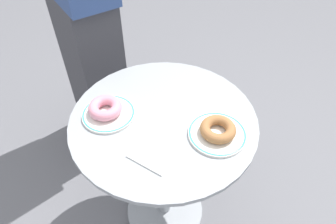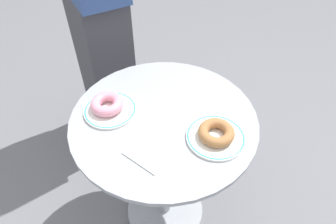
# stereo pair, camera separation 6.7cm
# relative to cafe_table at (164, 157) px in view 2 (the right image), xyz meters

# --- Properties ---
(ground_plane) EXTENTS (7.00, 7.00, 0.02)m
(ground_plane) POSITION_rel_cafe_table_xyz_m (0.00, 0.00, -0.48)
(ground_plane) COLOR slate
(cafe_table) EXTENTS (0.68, 0.68, 0.71)m
(cafe_table) POSITION_rel_cafe_table_xyz_m (0.00, 0.00, 0.00)
(cafe_table) COLOR #999EA3
(cafe_table) RESTS_ON ground
(plate_left) EXTENTS (0.19, 0.19, 0.01)m
(plate_left) POSITION_rel_cafe_table_xyz_m (-0.20, -0.03, 0.25)
(plate_left) COLOR white
(plate_left) RESTS_ON cafe_table
(plate_right) EXTENTS (0.20, 0.20, 0.01)m
(plate_right) POSITION_rel_cafe_table_xyz_m (0.20, -0.04, 0.25)
(plate_right) COLOR white
(plate_right) RESTS_ON cafe_table
(donut_pink_frosted) EXTENTS (0.13, 0.13, 0.04)m
(donut_pink_frosted) POSITION_rel_cafe_table_xyz_m (-0.21, -0.03, 0.27)
(donut_pink_frosted) COLOR pink
(donut_pink_frosted) RESTS_ON plate_left
(donut_cinnamon) EXTENTS (0.16, 0.16, 0.04)m
(donut_cinnamon) POSITION_rel_cafe_table_xyz_m (0.20, -0.04, 0.27)
(donut_cinnamon) COLOR #A36B3D
(donut_cinnamon) RESTS_ON plate_right
(paper_napkin) EXTENTS (0.17, 0.17, 0.01)m
(paper_napkin) POSITION_rel_cafe_table_xyz_m (0.01, -0.16, 0.25)
(paper_napkin) COLOR white
(paper_napkin) RESTS_ON cafe_table
(person_figure) EXTENTS (0.48, 0.47, 1.70)m
(person_figure) POSITION_rel_cafe_table_xyz_m (-0.51, 0.48, 0.37)
(person_figure) COLOR #3D3D42
(person_figure) RESTS_ON ground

